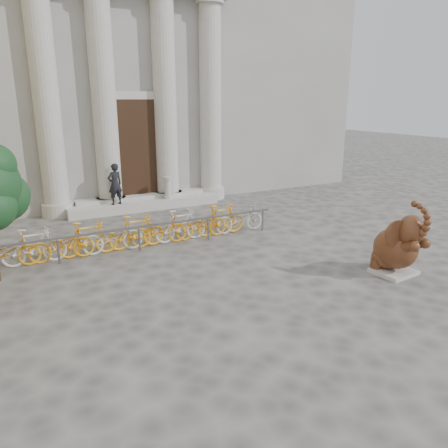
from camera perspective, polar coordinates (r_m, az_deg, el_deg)
ground at (r=9.75m, az=7.42°, el=-9.80°), size 80.00×80.00×0.00m
classical_building at (r=22.68m, az=-15.84°, el=19.94°), size 22.00×10.70×12.00m
entrance_steps at (r=17.74m, az=-10.41°, el=2.61°), size 6.00×1.20×0.36m
elephant_statue at (r=11.59m, az=21.70°, el=-2.83°), size 1.29×1.46×1.93m
bike_rack at (r=12.95m, az=-11.37°, el=-0.99°), size 8.83×0.53×1.00m
pedestrian at (r=16.95m, az=-14.06°, el=5.08°), size 0.64×0.49×1.56m
balustrade_post at (r=17.64m, az=-7.34°, el=4.64°), size 0.37×0.37×0.90m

